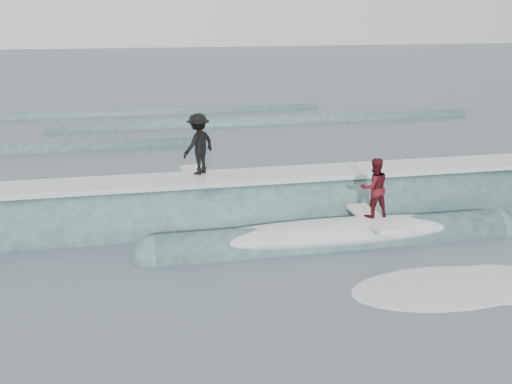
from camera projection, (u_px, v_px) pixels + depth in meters
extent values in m
plane|color=#384852|center=(290.00, 292.00, 11.96)|extent=(160.00, 160.00, 0.00)
cylinder|color=#335356|center=(249.00, 218.00, 16.18)|extent=(20.26, 2.33, 2.33)
cylinder|color=#335356|center=(335.00, 243.00, 14.47)|extent=(9.00, 1.11, 1.11)
sphere|color=#335356|center=(156.00, 258.00, 13.61)|extent=(1.11, 1.11, 1.11)
sphere|color=#335356|center=(494.00, 230.00, 15.33)|extent=(1.11, 1.11, 1.11)
cube|color=silver|center=(249.00, 177.00, 15.80)|extent=(18.00, 1.30, 0.14)
ellipsoid|color=silver|center=(335.00, 232.00, 14.38)|extent=(7.60, 1.30, 0.60)
cube|color=silver|center=(200.00, 175.00, 15.50)|extent=(0.93, 2.07, 0.10)
imported|color=black|center=(199.00, 144.00, 15.23)|extent=(1.20, 1.16, 1.64)
cube|color=white|center=(372.00, 218.00, 14.47)|extent=(0.67, 2.03, 0.10)
imported|color=#4D0E15|center=(374.00, 188.00, 14.22)|extent=(0.78, 0.62, 1.52)
ellipsoid|color=silver|center=(443.00, 287.00, 12.16)|extent=(3.94, 2.68, 0.10)
ellipsoid|color=silver|center=(502.00, 283.00, 12.34)|extent=(2.58, 1.76, 0.10)
cylinder|color=#335356|center=(268.00, 124.00, 29.43)|extent=(22.00, 0.80, 0.80)
cylinder|color=#335356|center=(128.00, 115.00, 31.79)|extent=(22.00, 0.60, 0.60)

